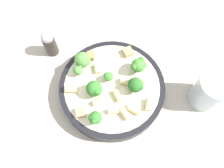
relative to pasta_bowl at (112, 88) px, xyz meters
The scene contains 24 objects.
ground_plane 0.02m from the pasta_bowl, ahead, with size 2.00×2.00×0.00m, color #BCB29E.
pasta_bowl is the anchor object (origin of this frame).
broccoli_floret_0 0.10m from the pasta_bowl, 143.80° to the left, with size 0.04×0.04×0.04m.
broccoli_floret_1 0.09m from the pasta_bowl, 36.06° to the left, with size 0.04×0.04×0.04m.
broccoli_floret_2 0.10m from the pasta_bowl, 110.65° to the right, with size 0.03×0.03×0.04m.
broccoli_floret_3 0.07m from the pasta_bowl, ahead, with size 0.04×0.04×0.05m.
broccoli_floret_4 0.10m from the pasta_bowl, 160.90° to the left, with size 0.02×0.02×0.03m.
broccoli_floret_5 0.04m from the pasta_bowl, 121.94° to the left, with size 0.02×0.02×0.03m.
broccoli_floret_6 0.06m from the pasta_bowl, 151.66° to the right, with size 0.04×0.04×0.04m.
rigatoni_0 0.04m from the pasta_bowl, 64.76° to the right, with size 0.02×0.02×0.03m, color beige.
rigatoni_1 0.07m from the pasta_bowl, 84.71° to the right, with size 0.01×0.01×0.02m, color beige.
rigatoni_2 0.10m from the pasta_bowl, 29.04° to the right, with size 0.01×0.01×0.03m, color beige.
rigatoni_3 0.08m from the pasta_bowl, 65.61° to the right, with size 0.02×0.02×0.03m, color beige.
rigatoni_4 0.09m from the pasta_bowl, 49.49° to the right, with size 0.01×0.01×0.03m, color beige.
rigatoni_5 0.04m from the pasta_bowl, 16.86° to the left, with size 0.02×0.02×0.02m, color beige.
rigatoni_6 0.06m from the pasta_bowl, 123.51° to the right, with size 0.01×0.01×0.03m, color beige.
rigatoni_7 0.10m from the pasta_bowl, behind, with size 0.02×0.02×0.03m, color beige.
rigatoni_8 0.07m from the pasta_bowl, 10.57° to the left, with size 0.02×0.02×0.02m, color beige.
rigatoni_9 0.06m from the pasta_bowl, 134.07° to the left, with size 0.01×0.01×0.02m, color beige.
chicken_chunk_0 0.10m from the pasta_bowl, 127.23° to the left, with size 0.02×0.02×0.02m, color #A87A4C.
chicken_chunk_1 0.10m from the pasta_bowl, 133.56° to the right, with size 0.02×0.02×0.01m, color tan.
chicken_chunk_2 0.10m from the pasta_bowl, 68.14° to the left, with size 0.02×0.02×0.01m, color tan.
drinking_glass 0.24m from the pasta_bowl, ahead, with size 0.08×0.08×0.09m.
pepper_shaker 0.21m from the pasta_bowl, 145.95° to the left, with size 0.03×0.03×0.08m.
Camera 1 is at (0.01, -0.21, 0.53)m, focal length 35.00 mm.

